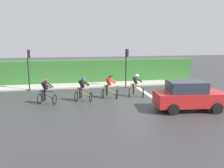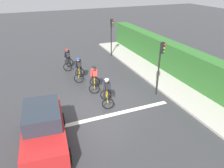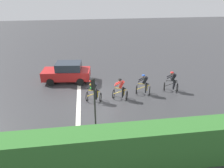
{
  "view_description": "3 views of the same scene",
  "coord_description": "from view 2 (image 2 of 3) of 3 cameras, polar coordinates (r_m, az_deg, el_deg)",
  "views": [
    {
      "loc": [
        -15.78,
        4.77,
        4.18
      ],
      "look_at": [
        0.26,
        1.68,
        1.02
      ],
      "focal_mm": 37.34,
      "sensor_mm": 36.0,
      "label": 1
    },
    {
      "loc": [
        -3.77,
        -10.45,
        6.7
      ],
      "look_at": [
        0.9,
        0.72,
        0.79
      ],
      "focal_mm": 35.72,
      "sensor_mm": 36.0,
      "label": 2
    },
    {
      "loc": [
        13.34,
        -0.51,
        7.75
      ],
      "look_at": [
        -0.78,
        1.37,
        0.81
      ],
      "focal_mm": 32.62,
      "sensor_mm": 36.0,
      "label": 3
    }
  ],
  "objects": [
    {
      "name": "sidewalk_kerb",
      "position": [
        16.81,
        12.43,
        2.08
      ],
      "size": [
        2.8,
        19.3,
        0.12
      ],
      "primitive_type": "cube",
      "color": "#ADA89E",
      "rests_on": "ground"
    },
    {
      "name": "cyclist_lead",
      "position": [
        17.94,
        -11.21,
        6.27
      ],
      "size": [
        0.99,
        1.24,
        1.66
      ],
      "color": "black",
      "rests_on": "ground"
    },
    {
      "name": "traffic_light_far_junction",
      "position": [
        20.29,
        -0.1,
        13.24
      ],
      "size": [
        0.24,
        0.31,
        3.34
      ],
      "color": "black",
      "rests_on": "ground"
    },
    {
      "name": "cyclist_fourth",
      "position": [
        12.59,
        -1.37,
        -1.98
      ],
      "size": [
        0.93,
        1.22,
        1.66
      ],
      "color": "black",
      "rests_on": "ground"
    },
    {
      "name": "stone_wall_low",
      "position": [
        17.24,
        14.97,
        3.1
      ],
      "size": [
        0.44,
        19.3,
        0.5
      ],
      "primitive_type": "cube",
      "color": "gray",
      "rests_on": "ground"
    },
    {
      "name": "road_marking_stop_line",
      "position": [
        11.99,
        -0.36,
        -7.94
      ],
      "size": [
        7.0,
        0.3,
        0.01
      ],
      "primitive_type": "cube",
      "color": "silver",
      "rests_on": "ground"
    },
    {
      "name": "cyclist_mid",
      "position": [
        14.25,
        -4.54,
        1.43
      ],
      "size": [
        1.02,
        1.25,
        1.66
      ],
      "color": "black",
      "rests_on": "ground"
    },
    {
      "name": "cyclist_second",
      "position": [
        15.82,
        -8.44,
        3.78
      ],
      "size": [
        1.01,
        1.25,
        1.66
      ],
      "color": "black",
      "rests_on": "ground"
    },
    {
      "name": "traffic_light_near_crossing",
      "position": [
        13.36,
        12.29,
        5.81
      ],
      "size": [
        0.27,
        0.29,
        3.34
      ],
      "color": "black",
      "rests_on": "ground"
    },
    {
      "name": "ground_plane",
      "position": [
        12.98,
        -2.46,
        -5.12
      ],
      "size": [
        80.0,
        80.0,
        0.0
      ],
      "primitive_type": "plane",
      "color": "#333335"
    },
    {
      "name": "hedge_wall",
      "position": [
        17.12,
        16.1,
        5.88
      ],
      "size": [
        1.1,
        19.3,
        2.21
      ],
      "primitive_type": "cube",
      "color": "#2D6628",
      "rests_on": "ground"
    },
    {
      "name": "car_red",
      "position": [
        10.07,
        -17.11,
        -10.68
      ],
      "size": [
        2.21,
        4.25,
        1.76
      ],
      "color": "#B21E1E",
      "rests_on": "ground"
    }
  ]
}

